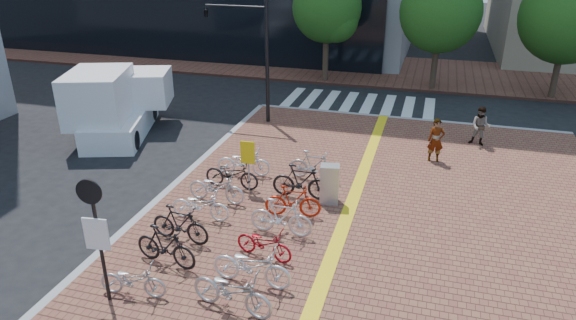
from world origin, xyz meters
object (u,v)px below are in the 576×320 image
(notice_sign, at_px, (96,227))
(traffic_light_pole, at_px, (239,35))
(bike_7, at_px, (232,291))
(utility_box, at_px, (329,184))
(bike_1, at_px, (165,246))
(bike_9, at_px, (264,243))
(bike_8, at_px, (252,265))
(pedestrian_a, at_px, (436,140))
(pedestrian_b, at_px, (481,126))
(bike_13, at_px, (314,166))
(bike_5, at_px, (232,174))
(bike_3, at_px, (200,205))
(bike_12, at_px, (301,182))
(bike_2, at_px, (180,224))
(bike_11, at_px, (293,201))
(box_truck, at_px, (118,104))
(bike_6, at_px, (244,162))
(yellow_sign, at_px, (248,157))
(bike_4, at_px, (216,187))
(bike_10, at_px, (281,217))
(bike_0, at_px, (133,280))

(notice_sign, xyz_separation_m, traffic_light_pole, (-1.60, 12.80, 1.80))
(bike_7, bearing_deg, utility_box, -1.62)
(bike_1, xyz_separation_m, bike_9, (2.29, 0.99, -0.12))
(bike_8, height_order, pedestrian_a, pedestrian_a)
(pedestrian_b, height_order, traffic_light_pole, traffic_light_pole)
(utility_box, bearing_deg, bike_13, 120.42)
(traffic_light_pole, bearing_deg, bike_5, -71.74)
(bike_3, relative_size, utility_box, 1.40)
(bike_3, relative_size, bike_12, 0.94)
(bike_1, distance_m, bike_2, 1.10)
(bike_11, bearing_deg, box_truck, 52.58)
(bike_2, bearing_deg, bike_12, -30.67)
(bike_6, bearing_deg, notice_sign, 167.15)
(bike_8, xyz_separation_m, yellow_sign, (-1.77, 4.61, 0.68))
(bike_7, distance_m, bike_11, 4.41)
(bike_8, bearing_deg, bike_7, 176.57)
(bike_4, relative_size, bike_6, 1.00)
(pedestrian_b, height_order, box_truck, box_truck)
(pedestrian_b, bearing_deg, bike_3, -121.43)
(bike_4, xyz_separation_m, pedestrian_b, (8.15, 7.33, 0.29))
(bike_6, bearing_deg, yellow_sign, -159.60)
(box_truck, bearing_deg, bike_4, -35.95)
(bike_8, bearing_deg, notice_sign, 118.94)
(bike_1, height_order, notice_sign, notice_sign)
(bike_13, bearing_deg, bike_4, 136.86)
(utility_box, xyz_separation_m, box_truck, (-9.84, 3.73, 0.58))
(bike_3, relative_size, bike_6, 0.95)
(bike_10, xyz_separation_m, bike_12, (-0.02, 2.28, 0.02))
(bike_7, bearing_deg, bike_1, 71.56)
(bike_0, xyz_separation_m, bike_2, (-0.01, 2.41, 0.10))
(bike_12, height_order, bike_13, bike_12)
(bike_6, xyz_separation_m, bike_9, (2.27, -4.54, -0.07))
(bike_5, xyz_separation_m, bike_8, (2.39, -4.67, 0.03))
(pedestrian_b, bearing_deg, bike_0, -111.52)
(bike_4, distance_m, pedestrian_a, 8.31)
(bike_12, xyz_separation_m, box_truck, (-8.92, 3.67, 0.65))
(pedestrian_b, relative_size, yellow_sign, 0.90)
(bike_2, height_order, notice_sign, notice_sign)
(bike_2, height_order, bike_9, bike_2)
(bike_9, xyz_separation_m, bike_11, (0.14, 2.25, 0.08))
(bike_6, bearing_deg, bike_13, -90.73)
(traffic_light_pole, bearing_deg, pedestrian_b, -1.91)
(bike_8, relative_size, bike_9, 1.24)
(bike_0, distance_m, pedestrian_b, 14.61)
(bike_13, bearing_deg, box_truck, 79.78)
(bike_8, distance_m, pedestrian_a, 9.67)
(bike_2, bearing_deg, yellow_sign, -6.40)
(bike_4, distance_m, bike_9, 3.46)
(bike_12, relative_size, notice_sign, 0.61)
(bike_2, height_order, bike_6, bike_2)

